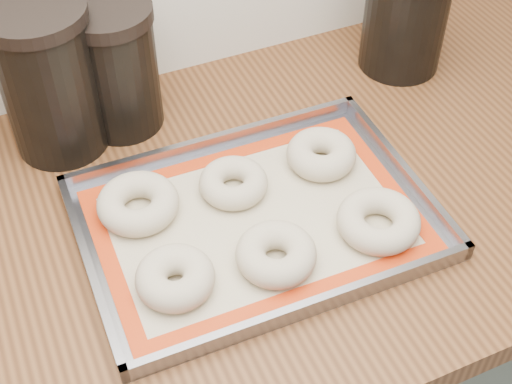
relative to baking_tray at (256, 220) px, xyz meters
name	(u,v)px	position (x,y,z in m)	size (l,w,h in m)	color
cabinet	(299,354)	(0.11, 0.05, -0.48)	(3.00, 0.65, 0.86)	#5B675A
countertop	(312,188)	(0.11, 0.05, -0.03)	(3.06, 0.68, 0.04)	brown
baking_tray	(256,220)	(0.00, 0.00, 0.00)	(0.47, 0.34, 0.03)	gray
baking_mat	(256,221)	(0.00, 0.00, 0.00)	(0.43, 0.30, 0.00)	#C6B793
bagel_front_left	(175,278)	(-0.13, -0.06, 0.02)	(0.10, 0.10, 0.04)	#C5B599
bagel_front_mid	(276,254)	(-0.01, -0.08, 0.02)	(0.10, 0.10, 0.04)	#C5B599
bagel_front_right	(378,221)	(0.14, -0.08, 0.02)	(0.11, 0.11, 0.04)	#C5B599
bagel_back_left	(138,203)	(-0.14, 0.08, 0.02)	(0.11, 0.11, 0.04)	#C5B599
bagel_back_mid	(233,183)	(-0.01, 0.06, 0.01)	(0.10, 0.10, 0.03)	#C5B599
bagel_back_right	(321,154)	(0.13, 0.06, 0.02)	(0.10, 0.10, 0.04)	#C5B599
canister_left	(49,80)	(-0.20, 0.27, 0.11)	(0.14, 0.14, 0.23)	black
canister_mid	(115,67)	(-0.10, 0.28, 0.09)	(0.13, 0.13, 0.20)	black
canister_right	(406,14)	(0.37, 0.24, 0.09)	(0.14, 0.14, 0.19)	black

